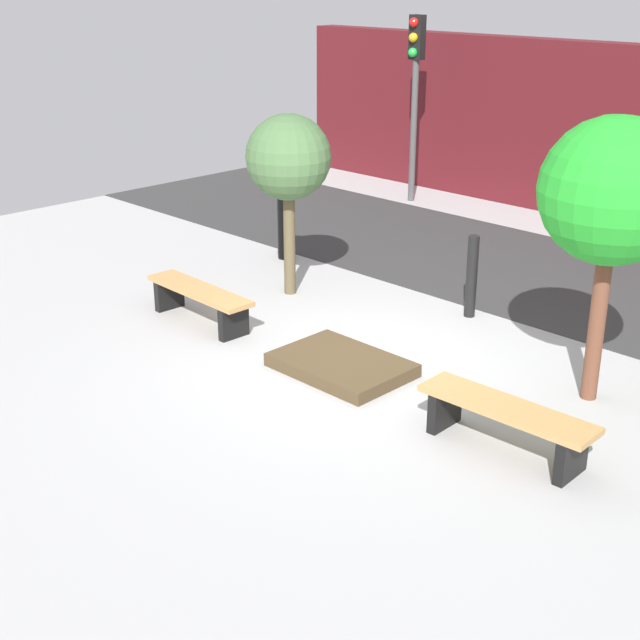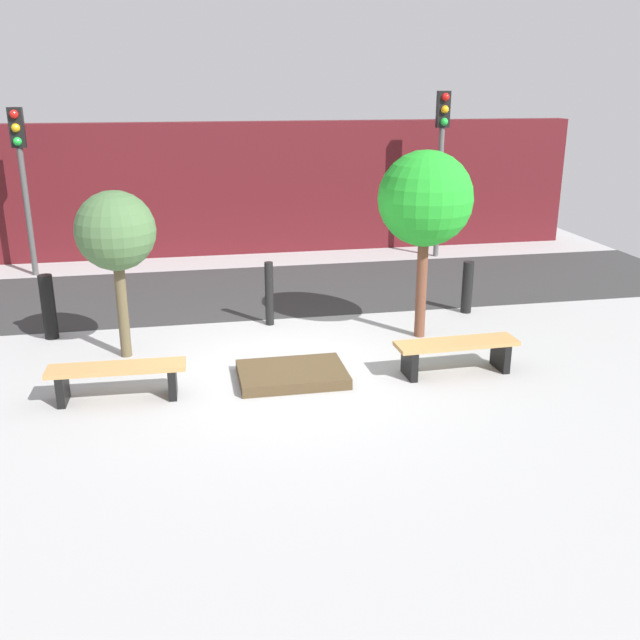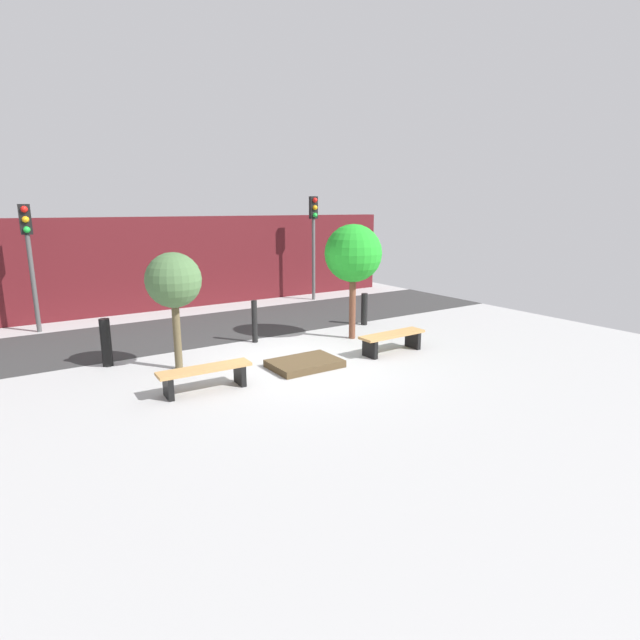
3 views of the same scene
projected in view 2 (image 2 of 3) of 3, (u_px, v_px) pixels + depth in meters
ground_plane at (289, 372)px, 10.02m from camera, size 18.00×18.00×0.00m
road_strip at (256, 290)px, 13.92m from camera, size 18.00×3.67×0.01m
building_facade at (238, 189)px, 16.65m from camera, size 16.20×0.50×3.03m
bench_left at (117, 375)px, 9.05m from camera, size 1.74×0.45×0.46m
bench_right at (456, 350)px, 9.88m from camera, size 1.73×0.49×0.47m
planter_bed at (292, 374)px, 9.74m from camera, size 1.46×1.02×0.15m
tree_behind_left_bench at (116, 233)px, 10.02m from camera, size 1.13×1.13×2.45m
tree_behind_right_bench at (425, 200)px, 10.75m from camera, size 1.45×1.45×2.93m
bollard_far_left at (48, 307)px, 11.18m from camera, size 0.22×0.22×1.03m
bollard_left at (269, 294)px, 11.82m from camera, size 0.14×0.14×1.07m
bollard_center at (467, 287)px, 12.48m from camera, size 0.19×0.19×0.92m
traffic_light_west at (21, 161)px, 14.33m from camera, size 0.28×0.27×3.41m
traffic_light_mid_west at (442, 144)px, 15.91m from camera, size 0.28×0.27×3.70m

